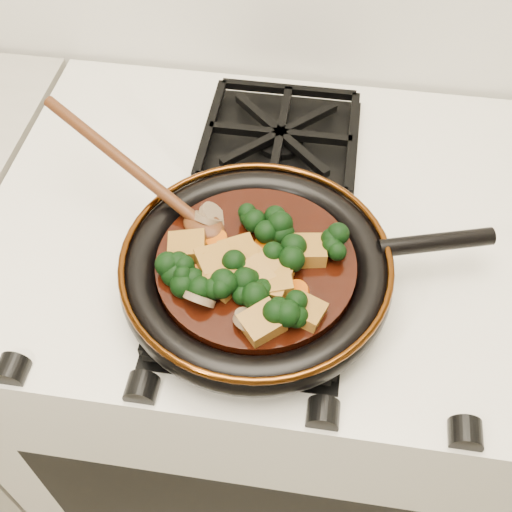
# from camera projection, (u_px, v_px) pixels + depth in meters

# --- Properties ---
(stove) EXTENTS (0.76, 0.60, 0.90)m
(stove) POSITION_uv_depth(u_px,v_px,m) (264.00, 371.00, 1.23)
(stove) COLOR white
(stove) RESTS_ON ground
(burner_grate_front) EXTENTS (0.23, 0.23, 0.03)m
(burner_grate_front) POSITION_uv_depth(u_px,v_px,m) (251.00, 292.00, 0.77)
(burner_grate_front) COLOR black
(burner_grate_front) RESTS_ON stove
(burner_grate_back) EXTENTS (0.23, 0.23, 0.03)m
(burner_grate_back) POSITION_uv_depth(u_px,v_px,m) (280.00, 138.00, 0.94)
(burner_grate_back) COLOR black
(burner_grate_back) RESTS_ON stove
(skillet) EXTENTS (0.44, 0.32, 0.05)m
(skillet) POSITION_uv_depth(u_px,v_px,m) (258.00, 269.00, 0.76)
(skillet) COLOR black
(skillet) RESTS_ON burner_grate_front
(braising_sauce) EXTENTS (0.23, 0.23, 0.02)m
(braising_sauce) POSITION_uv_depth(u_px,v_px,m) (256.00, 267.00, 0.75)
(braising_sauce) COLOR black
(braising_sauce) RESTS_ON skillet
(tofu_cube_0) EXTENTS (0.06, 0.06, 0.03)m
(tofu_cube_0) POSITION_uv_depth(u_px,v_px,m) (253.00, 279.00, 0.72)
(tofu_cube_0) COLOR olive
(tofu_cube_0) RESTS_ON braising_sauce
(tofu_cube_1) EXTENTS (0.05, 0.05, 0.03)m
(tofu_cube_1) POSITION_uv_depth(u_px,v_px,m) (308.00, 251.00, 0.75)
(tofu_cube_1) COLOR olive
(tofu_cube_1) RESTS_ON braising_sauce
(tofu_cube_2) EXTENTS (0.06, 0.06, 0.03)m
(tofu_cube_2) POSITION_uv_depth(u_px,v_px,m) (262.00, 324.00, 0.68)
(tofu_cube_2) COLOR olive
(tofu_cube_2) RESTS_ON braising_sauce
(tofu_cube_3) EXTENTS (0.06, 0.06, 0.03)m
(tofu_cube_3) POSITION_uv_depth(u_px,v_px,m) (224.00, 279.00, 0.72)
(tofu_cube_3) COLOR olive
(tofu_cube_3) RESTS_ON braising_sauce
(tofu_cube_4) EXTENTS (0.05, 0.04, 0.02)m
(tofu_cube_4) POSITION_uv_depth(u_px,v_px,m) (307.00, 312.00, 0.69)
(tofu_cube_4) COLOR olive
(tofu_cube_4) RESTS_ON braising_sauce
(tofu_cube_5) EXTENTS (0.06, 0.05, 0.03)m
(tofu_cube_5) POSITION_uv_depth(u_px,v_px,m) (215.00, 263.00, 0.73)
(tofu_cube_5) COLOR olive
(tofu_cube_5) RESTS_ON braising_sauce
(tofu_cube_6) EXTENTS (0.05, 0.05, 0.03)m
(tofu_cube_6) POSITION_uv_depth(u_px,v_px,m) (187.00, 248.00, 0.75)
(tofu_cube_6) COLOR olive
(tofu_cube_6) RESTS_ON braising_sauce
(tofu_cube_7) EXTENTS (0.05, 0.05, 0.03)m
(tofu_cube_7) POSITION_uv_depth(u_px,v_px,m) (271.00, 285.00, 0.72)
(tofu_cube_7) COLOR olive
(tofu_cube_7) RESTS_ON braising_sauce
(tofu_cube_8) EXTENTS (0.05, 0.05, 0.02)m
(tofu_cube_8) POSITION_uv_depth(u_px,v_px,m) (251.00, 262.00, 0.74)
(tofu_cube_8) COLOR olive
(tofu_cube_8) RESTS_ON braising_sauce
(tofu_cube_9) EXTENTS (0.06, 0.06, 0.03)m
(tofu_cube_9) POSITION_uv_depth(u_px,v_px,m) (269.00, 273.00, 0.73)
(tofu_cube_9) COLOR olive
(tofu_cube_9) RESTS_ON braising_sauce
(tofu_cube_10) EXTENTS (0.05, 0.05, 0.03)m
(tofu_cube_10) POSITION_uv_depth(u_px,v_px,m) (274.00, 281.00, 0.72)
(tofu_cube_10) COLOR olive
(tofu_cube_10) RESTS_ON braising_sauce
(tofu_cube_11) EXTENTS (0.05, 0.05, 0.03)m
(tofu_cube_11) POSITION_uv_depth(u_px,v_px,m) (239.00, 254.00, 0.74)
(tofu_cube_11) COLOR olive
(tofu_cube_11) RESTS_ON braising_sauce
(broccoli_floret_0) EXTENTS (0.07, 0.06, 0.06)m
(broccoli_floret_0) POSITION_uv_depth(u_px,v_px,m) (285.00, 312.00, 0.69)
(broccoli_floret_0) COLOR black
(broccoli_floret_0) RESTS_ON braising_sauce
(broccoli_floret_1) EXTENTS (0.09, 0.08, 0.07)m
(broccoli_floret_1) POSITION_uv_depth(u_px,v_px,m) (218.00, 289.00, 0.71)
(broccoli_floret_1) COLOR black
(broccoli_floret_1) RESTS_ON braising_sauce
(broccoli_floret_2) EXTENTS (0.08, 0.08, 0.06)m
(broccoli_floret_2) POSITION_uv_depth(u_px,v_px,m) (331.00, 246.00, 0.74)
(broccoli_floret_2) COLOR black
(broccoli_floret_2) RESTS_ON braising_sauce
(broccoli_floret_3) EXTENTS (0.09, 0.09, 0.07)m
(broccoli_floret_3) POSITION_uv_depth(u_px,v_px,m) (179.00, 272.00, 0.73)
(broccoli_floret_3) COLOR black
(broccoli_floret_3) RESTS_ON braising_sauce
(broccoli_floret_4) EXTENTS (0.08, 0.07, 0.07)m
(broccoli_floret_4) POSITION_uv_depth(u_px,v_px,m) (241.00, 274.00, 0.72)
(broccoli_floret_4) COLOR black
(broccoli_floret_4) RESTS_ON braising_sauce
(broccoli_floret_5) EXTENTS (0.08, 0.08, 0.05)m
(broccoli_floret_5) POSITION_uv_depth(u_px,v_px,m) (191.00, 281.00, 0.72)
(broccoli_floret_5) COLOR black
(broccoli_floret_5) RESTS_ON braising_sauce
(broccoli_floret_6) EXTENTS (0.06, 0.07, 0.05)m
(broccoli_floret_6) POSITION_uv_depth(u_px,v_px,m) (250.00, 294.00, 0.71)
(broccoli_floret_6) COLOR black
(broccoli_floret_6) RESTS_ON braising_sauce
(broccoli_floret_7) EXTENTS (0.08, 0.08, 0.06)m
(broccoli_floret_7) POSITION_uv_depth(u_px,v_px,m) (255.00, 218.00, 0.77)
(broccoli_floret_7) COLOR black
(broccoli_floret_7) RESTS_ON braising_sauce
(broccoli_floret_8) EXTENTS (0.09, 0.08, 0.07)m
(broccoli_floret_8) POSITION_uv_depth(u_px,v_px,m) (275.00, 228.00, 0.77)
(broccoli_floret_8) COLOR black
(broccoli_floret_8) RESTS_ON braising_sauce
(broccoli_floret_9) EXTENTS (0.07, 0.07, 0.06)m
(broccoli_floret_9) POSITION_uv_depth(u_px,v_px,m) (283.00, 256.00, 0.74)
(broccoli_floret_9) COLOR black
(broccoli_floret_9) RESTS_ON braising_sauce
(carrot_coin_0) EXTENTS (0.03, 0.03, 0.02)m
(carrot_coin_0) POSITION_uv_depth(u_px,v_px,m) (267.00, 243.00, 0.76)
(carrot_coin_0) COLOR #B54A05
(carrot_coin_0) RESTS_ON braising_sauce
(carrot_coin_1) EXTENTS (0.03, 0.03, 0.01)m
(carrot_coin_1) POSITION_uv_depth(u_px,v_px,m) (192.00, 277.00, 0.73)
(carrot_coin_1) COLOR #B54A05
(carrot_coin_1) RESTS_ON braising_sauce
(carrot_coin_2) EXTENTS (0.03, 0.03, 0.02)m
(carrot_coin_2) POSITION_uv_depth(u_px,v_px,m) (296.00, 292.00, 0.71)
(carrot_coin_2) COLOR #B54A05
(carrot_coin_2) RESTS_ON braising_sauce
(carrot_coin_3) EXTENTS (0.03, 0.03, 0.01)m
(carrot_coin_3) POSITION_uv_depth(u_px,v_px,m) (216.00, 239.00, 0.76)
(carrot_coin_3) COLOR #B54A05
(carrot_coin_3) RESTS_ON braising_sauce
(mushroom_slice_0) EXTENTS (0.04, 0.04, 0.04)m
(mushroom_slice_0) POSITION_uv_depth(u_px,v_px,m) (199.00, 299.00, 0.71)
(mushroom_slice_0) COLOR #7F6649
(mushroom_slice_0) RESTS_ON braising_sauce
(mushroom_slice_1) EXTENTS (0.05, 0.05, 0.02)m
(mushroom_slice_1) POSITION_uv_depth(u_px,v_px,m) (250.00, 320.00, 0.69)
(mushroom_slice_1) COLOR #7F6649
(mushroom_slice_1) RESTS_ON braising_sauce
(mushroom_slice_2) EXTENTS (0.04, 0.04, 0.03)m
(mushroom_slice_2) POSITION_uv_depth(u_px,v_px,m) (208.00, 219.00, 0.78)
(mushroom_slice_2) COLOR #7F6649
(mushroom_slice_2) RESTS_ON braising_sauce
(mushroom_slice_3) EXTENTS (0.04, 0.04, 0.03)m
(mushroom_slice_3) POSITION_uv_depth(u_px,v_px,m) (213.00, 215.00, 0.78)
(mushroom_slice_3) COLOR #7F6649
(mushroom_slice_3) RESTS_ON braising_sauce
(wooden_spoon) EXTENTS (0.15, 0.10, 0.26)m
(wooden_spoon) POSITION_uv_depth(u_px,v_px,m) (156.00, 188.00, 0.78)
(wooden_spoon) COLOR #4A240F
(wooden_spoon) RESTS_ON braising_sauce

